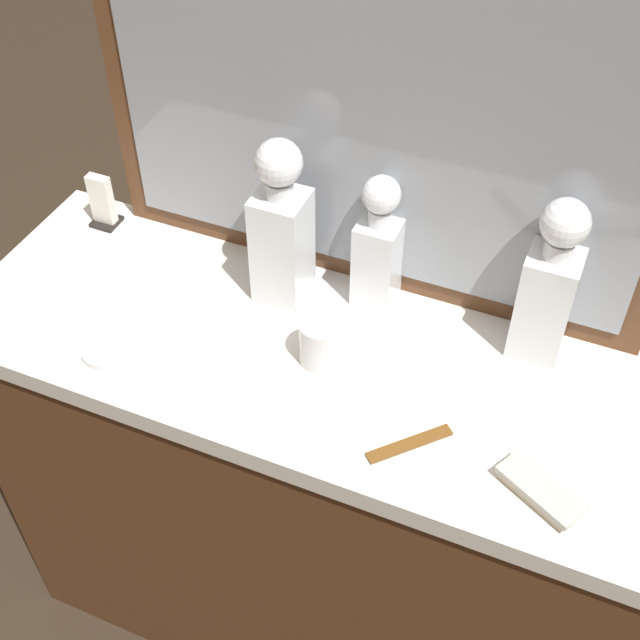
% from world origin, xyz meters
% --- Properties ---
extents(ground_plane, '(6.00, 6.00, 0.00)m').
position_xyz_m(ground_plane, '(0.00, 0.00, 0.00)').
color(ground_plane, '#2D2319').
extents(dresser, '(1.29, 0.46, 0.92)m').
position_xyz_m(dresser, '(0.00, 0.00, 0.46)').
color(dresser, brown).
rests_on(dresser, ground_plane).
extents(dresser_mirror, '(0.98, 0.03, 0.75)m').
position_xyz_m(dresser_mirror, '(0.00, 0.21, 1.30)').
color(dresser_mirror, brown).
rests_on(dresser_mirror, dresser).
extents(crystal_decanter_rear, '(0.09, 0.09, 0.32)m').
position_xyz_m(crystal_decanter_rear, '(-0.12, 0.12, 1.05)').
color(crystal_decanter_rear, white).
rests_on(crystal_decanter_rear, dresser).
extents(crystal_decanter_right, '(0.08, 0.08, 0.30)m').
position_xyz_m(crystal_decanter_right, '(0.33, 0.16, 1.04)').
color(crystal_decanter_right, white).
rests_on(crystal_decanter_right, dresser).
extents(crystal_decanter_center, '(0.07, 0.07, 0.26)m').
position_xyz_m(crystal_decanter_center, '(0.04, 0.17, 1.03)').
color(crystal_decanter_center, white).
rests_on(crystal_decanter_center, dresser).
extents(crystal_tumbler_front, '(0.07, 0.07, 0.08)m').
position_xyz_m(crystal_tumbler_front, '(0.01, -0.01, 0.96)').
color(crystal_tumbler_front, white).
rests_on(crystal_tumbler_front, dresser).
extents(silver_brush_left, '(0.14, 0.11, 0.02)m').
position_xyz_m(silver_brush_left, '(0.40, -0.14, 0.93)').
color(silver_brush_left, '#B7A88C').
rests_on(silver_brush_left, dresser).
extents(porcelain_dish, '(0.08, 0.08, 0.01)m').
position_xyz_m(porcelain_dish, '(-0.33, -0.14, 0.93)').
color(porcelain_dish, silver).
rests_on(porcelain_dish, dresser).
extents(tortoiseshell_comb, '(0.11, 0.12, 0.01)m').
position_xyz_m(tortoiseshell_comb, '(0.20, -0.12, 0.93)').
color(tortoiseshell_comb, brown).
rests_on(tortoiseshell_comb, dresser).
extents(napkin_holder, '(0.05, 0.05, 0.11)m').
position_xyz_m(napkin_holder, '(-0.53, 0.16, 0.97)').
color(napkin_holder, black).
rests_on(napkin_holder, dresser).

